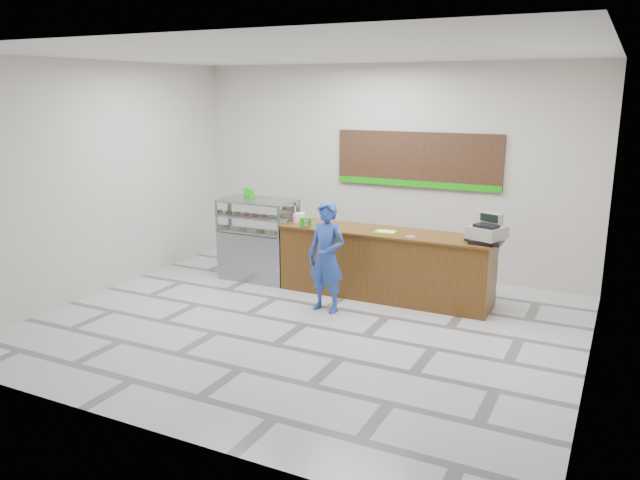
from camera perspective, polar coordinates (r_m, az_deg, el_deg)
The scene contains 16 objects.
floor at distance 8.45m, azimuth -1.48°, elevation -7.73°, with size 7.00×7.00×0.00m, color #BBBBC0.
back_wall at distance 10.69m, azimuth 6.08°, elevation 6.43°, with size 7.00×7.00×0.00m, color beige.
ceiling at distance 7.88m, azimuth -1.64°, elevation 16.71°, with size 7.00×7.00×0.00m, color silver.
sales_counter at distance 9.41m, azimuth 5.92°, elevation -2.22°, with size 3.26×0.76×1.03m.
display_case at distance 10.33m, azimuth -5.64°, elevation 0.13°, with size 1.22×0.72×1.33m.
menu_board at distance 10.45m, azimuth 8.87°, elevation 7.19°, with size 2.80×0.06×0.90m.
cash_register at distance 8.80m, azimuth 15.05°, elevation 0.71°, with size 0.55×0.56×0.40m.
card_terminal at distance 8.89m, azimuth 13.55°, elevation 0.07°, with size 0.08×0.16×0.04m, color black.
serving_tray at distance 9.19m, azimuth 6.01°, elevation 0.75°, with size 0.34×0.26×0.02m.
napkin_box at distance 10.00m, azimuth -1.79°, elevation 2.16°, with size 0.14×0.14×0.12m, color white.
straw_cup at distance 9.85m, azimuth -2.22°, elevation 2.02°, with size 0.09×0.09×0.13m, color silver.
promo_box at distance 9.51m, azimuth -1.30°, elevation 1.65°, with size 0.16×0.11×0.15m, color #17A60C.
donut_decal at distance 8.98m, azimuth 8.26°, elevation 0.32°, with size 0.14×0.14×0.00m, color #D76179.
green_cup_left at distance 10.56m, azimuth -6.77°, elevation 4.38°, with size 0.09×0.09×0.13m, color #17A60C.
green_cup_right at distance 10.35m, azimuth -6.28°, elevation 4.25°, with size 0.10×0.10×0.15m, color #17A60C.
customer at distance 8.73m, azimuth 0.61°, elevation -1.56°, with size 0.57×0.38×1.58m, color #2848A1.
Camera 1 is at (3.71, -6.94, 3.08)m, focal length 35.00 mm.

